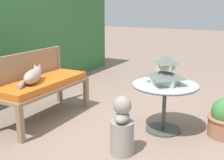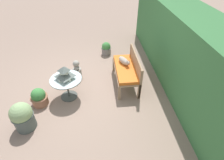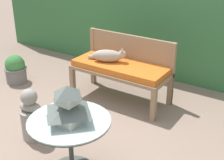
# 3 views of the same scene
# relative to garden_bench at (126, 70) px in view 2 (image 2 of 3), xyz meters

# --- Properties ---
(ground) EXTENTS (30.00, 30.00, 0.00)m
(ground) POSITION_rel_garden_bench_xyz_m (0.05, -1.09, -0.44)
(ground) COLOR gray
(foliage_hedge_back) EXTENTS (6.40, 1.09, 1.82)m
(foliage_hedge_back) POSITION_rel_garden_bench_xyz_m (0.05, 1.51, 0.47)
(foliage_hedge_back) COLOR #38703D
(foliage_hedge_back) RESTS_ON ground
(garden_bench) EXTENTS (1.29, 0.54, 0.52)m
(garden_bench) POSITION_rel_garden_bench_xyz_m (0.00, 0.00, 0.00)
(garden_bench) COLOR #937556
(garden_bench) RESTS_ON ground
(bench_backrest) EXTENTS (1.29, 0.06, 0.84)m
(bench_backrest) POSITION_rel_garden_bench_xyz_m (0.00, 0.25, 0.17)
(bench_backrest) COLOR #937556
(bench_backrest) RESTS_ON ground
(cat) EXTENTS (0.51, 0.31, 0.20)m
(cat) POSITION_rel_garden_bench_xyz_m (-0.17, -0.02, 0.16)
(cat) COLOR #A89989
(cat) RESTS_ON garden_bench
(patio_table) EXTENTS (0.73, 0.73, 0.56)m
(patio_table) POSITION_rel_garden_bench_xyz_m (0.39, -1.46, 0.00)
(patio_table) COLOR #424742
(patio_table) RESTS_ON ground
(pagoda_birdhouse) EXTENTS (0.36, 0.36, 0.33)m
(pagoda_birdhouse) POSITION_rel_garden_bench_xyz_m (0.39, -1.46, 0.26)
(pagoda_birdhouse) COLOR #B2BCA8
(pagoda_birdhouse) RESTS_ON patio_table
(garden_bust) EXTENTS (0.27, 0.23, 0.59)m
(garden_bust) POSITION_rel_garden_bench_xyz_m (-0.31, -1.28, -0.17)
(garden_bust) COLOR gray
(garden_bust) RESTS_ON ground
(potted_plant_bench_left) EXTENTS (0.34, 0.34, 0.43)m
(potted_plant_bench_left) POSITION_rel_garden_bench_xyz_m (-1.60, -0.39, -0.23)
(potted_plant_bench_left) COLOR slate
(potted_plant_bench_left) RESTS_ON ground
(potted_plant_patio_mid) EXTENTS (0.40, 0.40, 0.44)m
(potted_plant_patio_mid) POSITION_rel_garden_bench_xyz_m (0.57, -2.10, -0.24)
(potted_plant_patio_mid) COLOR #9E664C
(potted_plant_patio_mid) RESTS_ON ground
(potted_plant_bench_right) EXTENTS (0.43, 0.43, 0.64)m
(potted_plant_bench_right) POSITION_rel_garden_bench_xyz_m (1.22, -2.25, -0.12)
(potted_plant_bench_right) COLOR #4C5651
(potted_plant_bench_right) RESTS_ON ground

